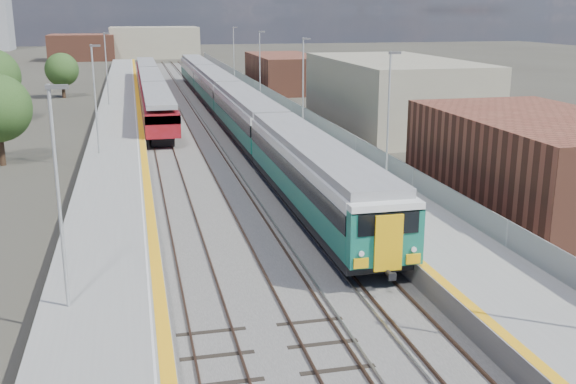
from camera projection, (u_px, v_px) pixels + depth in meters
name	position (u px, v px, depth m)	size (l,w,h in m)	color
ground	(216.00, 126.00, 64.85)	(320.00, 320.00, 0.00)	#47443A
ballast_bed	(190.00, 122.00, 66.71)	(10.50, 155.00, 0.06)	#565451
tracks	(195.00, 118.00, 68.39)	(8.96, 160.00, 0.17)	#4C3323
platform_right	(265.00, 114.00, 68.20)	(4.70, 155.00, 8.52)	slate
platform_left	(120.00, 120.00, 65.10)	(4.30, 155.00, 8.52)	slate
buildings	(77.00, 10.00, 141.49)	(72.00, 185.50, 40.00)	brown
green_train	(229.00, 99.00, 65.66)	(3.06, 85.20, 3.37)	black
red_train	(151.00, 87.00, 78.86)	(2.79, 56.63, 3.52)	black
tree_c	(62.00, 70.00, 84.34)	(4.16, 4.16, 5.63)	#382619
tree_d	(371.00, 70.00, 82.91)	(4.26, 4.26, 5.77)	#382619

